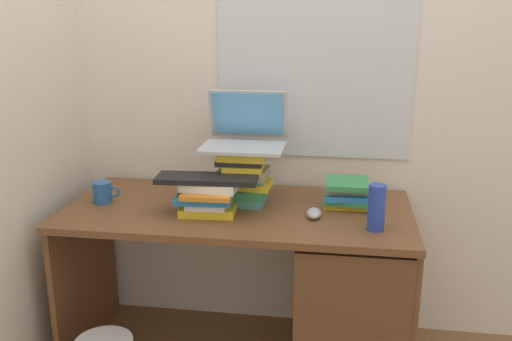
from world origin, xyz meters
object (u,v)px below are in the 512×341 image
at_px(book_stack_keyboard_riser, 208,198).
at_px(laptop, 245,133).
at_px(desk, 324,286).
at_px(book_stack_tall, 244,176).
at_px(book_stack_side, 348,194).
at_px(mug, 103,192).
at_px(computer_mouse, 314,213).
at_px(keyboard, 207,179).
at_px(water_bottle, 377,207).

xyz_separation_m(book_stack_keyboard_riser, laptop, (0.12, 0.22, 0.23)).
relative_size(desk, book_stack_tall, 6.06).
xyz_separation_m(book_stack_side, laptop, (-0.46, 0.04, 0.25)).
distance_m(desk, mug, 1.06).
relative_size(book_stack_tall, book_stack_side, 1.12).
xyz_separation_m(book_stack_side, computer_mouse, (-0.14, -0.16, -0.04)).
xyz_separation_m(book_stack_tall, book_stack_side, (0.45, 0.03, -0.07)).
distance_m(book_stack_keyboard_riser, keyboard, 0.08).
height_order(keyboard, water_bottle, water_bottle).
distance_m(keyboard, computer_mouse, 0.47).
relative_size(book_stack_side, mug, 1.83).
bearing_deg(water_bottle, book_stack_tall, 157.52).
bearing_deg(keyboard, computer_mouse, -0.13).
distance_m(book_stack_side, mug, 1.08).
height_order(book_stack_keyboard_riser, computer_mouse, book_stack_keyboard_riser).
distance_m(laptop, computer_mouse, 0.47).
bearing_deg(book_stack_side, mug, -173.95).
bearing_deg(book_stack_tall, desk, -14.01).
bearing_deg(computer_mouse, laptop, 148.69).
bearing_deg(desk, mug, 179.72).
bearing_deg(mug, computer_mouse, -2.81).
bearing_deg(book_stack_tall, book_stack_keyboard_riser, -129.22).
relative_size(keyboard, water_bottle, 2.28).
relative_size(book_stack_side, laptop, 0.62).
height_order(book_stack_side, mug, book_stack_side).
height_order(computer_mouse, water_bottle, water_bottle).
distance_m(book_stack_side, laptop, 0.52).
relative_size(book_stack_tall, mug, 2.05).
bearing_deg(desk, book_stack_keyboard_riser, -172.57).
xyz_separation_m(desk, computer_mouse, (-0.05, -0.04, 0.35)).
distance_m(desk, water_bottle, 0.49).
bearing_deg(book_stack_keyboard_riser, book_stack_tall, 50.78).
xyz_separation_m(book_stack_tall, mug, (-0.62, -0.09, -0.08)).
bearing_deg(mug, keyboard, -7.99).
bearing_deg(laptop, keyboard, -119.65).
bearing_deg(desk, book_stack_side, 53.40).
height_order(keyboard, mug, keyboard).
height_order(desk, laptop, laptop).
distance_m(book_stack_tall, mug, 0.63).
xyz_separation_m(laptop, water_bottle, (0.57, -0.29, -0.21)).
relative_size(book_stack_tall, water_bottle, 1.34).
distance_m(book_stack_tall, book_stack_side, 0.46).
height_order(book_stack_tall, book_stack_side, book_stack_tall).
height_order(book_stack_keyboard_riser, water_bottle, water_bottle).
bearing_deg(water_bottle, mug, 172.98).
bearing_deg(computer_mouse, desk, 39.59).
bearing_deg(book_stack_side, laptop, 175.59).
bearing_deg(book_stack_side, water_bottle, -67.68).
relative_size(book_stack_side, computer_mouse, 2.12).
xyz_separation_m(desk, book_stack_keyboard_riser, (-0.49, -0.06, 0.40)).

